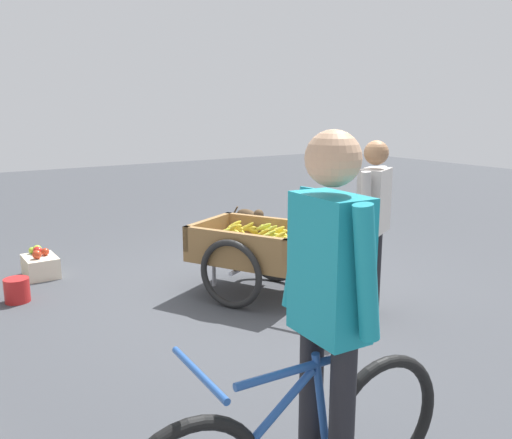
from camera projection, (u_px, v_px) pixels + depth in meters
ground_plane at (257, 296)px, 5.20m from camera, size 24.00×24.00×0.00m
fruit_cart at (256, 250)px, 5.18m from camera, size 1.81×1.44×0.72m
vendor_person at (373, 214)px, 4.55m from camera, size 0.33×0.49×1.52m
cyclist_person at (329, 293)px, 2.25m from camera, size 0.52×0.23×1.71m
dog at (249, 216)px, 7.62m from camera, size 0.67×0.21×0.40m
plastic_bucket at (17, 290)px, 5.03m from camera, size 0.23×0.23×0.23m
apple_crate at (40, 265)px, 5.79m from camera, size 0.44×0.32×0.32m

